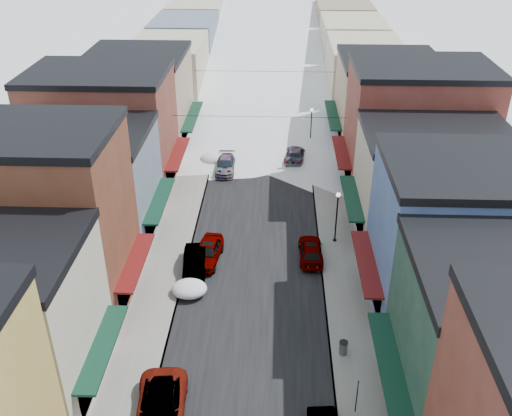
# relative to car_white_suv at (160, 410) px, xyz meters

# --- Properties ---
(road) EXTENTS (10.00, 160.00, 0.01)m
(road) POSITION_rel_car_white_suv_xyz_m (4.30, 49.50, -0.78)
(road) COLOR black
(road) RESTS_ON ground
(sidewalk_left) EXTENTS (3.20, 160.00, 0.15)m
(sidewalk_left) POSITION_rel_car_white_suv_xyz_m (-2.30, 49.50, -0.71)
(sidewalk_left) COLOR gray
(sidewalk_left) RESTS_ON ground
(sidewalk_right) EXTENTS (3.20, 160.00, 0.15)m
(sidewalk_right) POSITION_rel_car_white_suv_xyz_m (10.90, 49.50, -0.71)
(sidewalk_right) COLOR gray
(sidewalk_right) RESTS_ON ground
(curb_left) EXTENTS (0.10, 160.00, 0.15)m
(curb_left) POSITION_rel_car_white_suv_xyz_m (-0.75, 49.50, -0.71)
(curb_left) COLOR slate
(curb_left) RESTS_ON ground
(curb_right) EXTENTS (0.10, 160.00, 0.15)m
(curb_right) POSITION_rel_car_white_suv_xyz_m (9.35, 49.50, -0.71)
(curb_right) COLOR slate
(curb_right) RESTS_ON ground
(bldg_l_brick_near) EXTENTS (12.30, 8.20, 12.50)m
(bldg_l_brick_near) POSITION_rel_car_white_suv_xyz_m (-9.39, 10.00, 5.47)
(bldg_l_brick_near) COLOR brown
(bldg_l_brick_near) RESTS_ON ground
(bldg_l_grayblue) EXTENTS (11.30, 9.20, 9.00)m
(bldg_l_grayblue) POSITION_rel_car_white_suv_xyz_m (-8.89, 18.50, 3.72)
(bldg_l_grayblue) COLOR slate
(bldg_l_grayblue) RESTS_ON ground
(bldg_l_brick_far) EXTENTS (13.30, 9.20, 11.00)m
(bldg_l_brick_far) POSITION_rel_car_white_suv_xyz_m (-9.89, 27.50, 4.72)
(bldg_l_brick_far) COLOR brown
(bldg_l_brick_far) RESTS_ON ground
(bldg_l_tan) EXTENTS (11.30, 11.20, 10.00)m
(bldg_l_tan) POSITION_rel_car_white_suv_xyz_m (-8.89, 37.50, 4.22)
(bldg_l_tan) COLOR tan
(bldg_l_tan) RESTS_ON ground
(bldg_r_green) EXTENTS (11.30, 9.20, 9.50)m
(bldg_r_green) POSITION_rel_car_white_suv_xyz_m (17.49, 1.50, 3.97)
(bldg_r_green) COLOR #1E3E31
(bldg_r_green) RESTS_ON ground
(bldg_r_blue) EXTENTS (11.30, 9.20, 10.50)m
(bldg_r_blue) POSITION_rel_car_white_suv_xyz_m (17.49, 10.50, 4.47)
(bldg_r_blue) COLOR #425F97
(bldg_r_blue) RESTS_ON ground
(bldg_r_cream) EXTENTS (12.30, 9.20, 9.00)m
(bldg_r_cream) POSITION_rel_car_white_suv_xyz_m (17.99, 19.50, 3.72)
(bldg_r_cream) COLOR #BFB29A
(bldg_r_cream) RESTS_ON ground
(bldg_r_brick_far) EXTENTS (13.30, 9.20, 11.50)m
(bldg_r_brick_far) POSITION_rel_car_white_suv_xyz_m (18.49, 28.50, 4.97)
(bldg_r_brick_far) COLOR maroon
(bldg_r_brick_far) RESTS_ON ground
(bldg_r_tan) EXTENTS (11.30, 11.20, 9.50)m
(bldg_r_tan) POSITION_rel_car_white_suv_xyz_m (17.49, 38.50, 3.97)
(bldg_r_tan) COLOR tan
(bldg_r_tan) RESTS_ON ground
(distant_blocks) EXTENTS (34.00, 55.00, 8.00)m
(distant_blocks) POSITION_rel_car_white_suv_xyz_m (4.30, 72.50, 3.22)
(distant_blocks) COLOR gray
(distant_blocks) RESTS_ON ground
(overhead_cables) EXTENTS (16.40, 15.04, 0.04)m
(overhead_cables) POSITION_rel_car_white_suv_xyz_m (4.30, 37.00, 5.42)
(overhead_cables) COLOR black
(overhead_cables) RESTS_ON ground
(car_white_suv) EXTENTS (3.10, 5.86, 1.57)m
(car_white_suv) POSITION_rel_car_white_suv_xyz_m (0.00, 0.00, 0.00)
(car_white_suv) COLOR silver
(car_white_suv) RESTS_ON ground
(car_silver_sedan) EXTENTS (2.37, 4.76, 1.56)m
(car_silver_sedan) POSITION_rel_car_white_suv_xyz_m (0.80, 14.97, -0.00)
(car_silver_sedan) COLOR #AAACB2
(car_silver_sedan) RESTS_ON ground
(car_dark_hatch) EXTENTS (1.92, 4.59, 1.48)m
(car_dark_hatch) POSITION_rel_car_white_suv_xyz_m (0.00, 13.59, -0.05)
(car_dark_hatch) COLOR black
(car_dark_hatch) RESTS_ON ground
(car_silver_wagon) EXTENTS (1.95, 4.64, 1.34)m
(car_silver_wagon) POSITION_rel_car_white_suv_xyz_m (0.80, 30.64, -0.11)
(car_silver_wagon) COLOR gray
(car_silver_wagon) RESTS_ON ground
(car_gray_suv) EXTENTS (1.84, 4.41, 1.49)m
(car_gray_suv) POSITION_rel_car_white_suv_xyz_m (8.60, 15.53, -0.04)
(car_gray_suv) COLOR #919399
(car_gray_suv) RESTS_ON ground
(car_black_sedan) EXTENTS (2.59, 5.09, 1.42)m
(car_black_sedan) POSITION_rel_car_white_suv_xyz_m (7.80, 33.44, -0.08)
(car_black_sedan) COLOR black
(car_black_sedan) RESTS_ON ground
(car_lane_silver) EXTENTS (1.96, 4.39, 1.46)m
(car_lane_silver) POSITION_rel_car_white_suv_xyz_m (2.57, 43.22, -0.05)
(car_lane_silver) COLOR #9A9DA2
(car_lane_silver) RESTS_ON ground
(car_lane_white) EXTENTS (2.49, 5.07, 1.39)m
(car_lane_white) POSITION_rel_car_white_suv_xyz_m (6.32, 55.86, -0.09)
(car_lane_white) COLOR #BCBCBE
(car_lane_white) RESTS_ON ground
(parking_sign) EXTENTS (0.06, 0.31, 2.25)m
(parking_sign) POSITION_rel_car_white_suv_xyz_m (10.33, 0.86, 0.68)
(parking_sign) COLOR black
(parking_sign) RESTS_ON sidewalk_right
(trash_can) EXTENTS (0.53, 0.53, 0.90)m
(trash_can) POSITION_rel_car_white_suv_xyz_m (10.08, 5.24, -0.18)
(trash_can) COLOR #5A5D5F
(trash_can) RESTS_ON sidewalk_right
(streetlamp_near) EXTENTS (0.36, 0.36, 4.32)m
(streetlamp_near) POSITION_rel_car_white_suv_xyz_m (10.62, 17.90, 2.09)
(streetlamp_near) COLOR black
(streetlamp_near) RESTS_ON sidewalk_right
(streetlamp_far) EXTENTS (0.36, 0.36, 4.34)m
(streetlamp_far) POSITION_rel_car_white_suv_xyz_m (9.50, 36.93, 2.10)
(streetlamp_far) COLOR black
(streetlamp_far) RESTS_ON sidewalk_right
(snow_pile_mid) EXTENTS (2.46, 2.72, 1.04)m
(snow_pile_mid) POSITION_rel_car_white_suv_xyz_m (0.02, 10.84, -0.29)
(snow_pile_mid) COLOR white
(snow_pile_mid) RESTS_ON ground
(snow_pile_far) EXTENTS (2.69, 2.85, 1.14)m
(snow_pile_far) POSITION_rel_car_white_suv_xyz_m (-0.58, 32.59, -0.24)
(snow_pile_far) COLOR white
(snow_pile_far) RESTS_ON ground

